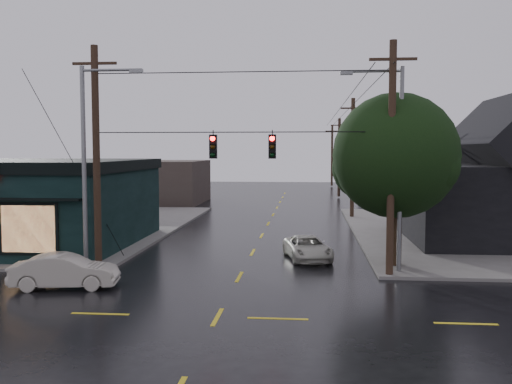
# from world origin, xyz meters

# --- Properties ---
(ground_plane) EXTENTS (160.00, 160.00, 0.00)m
(ground_plane) POSITION_xyz_m (0.00, 0.00, 0.00)
(ground_plane) COLOR black
(ne_building) EXTENTS (12.60, 11.60, 8.75)m
(ne_building) POSITION_xyz_m (15.00, 17.00, 4.47)
(ne_building) COLOR black
(ne_building) RESTS_ON ground
(corner_tree) EXTENTS (5.83, 5.83, 8.03)m
(corner_tree) POSITION_xyz_m (7.00, 8.64, 5.24)
(corner_tree) COLOR black
(corner_tree) RESTS_ON ground
(utility_pole_nw) EXTENTS (2.00, 0.32, 10.15)m
(utility_pole_nw) POSITION_xyz_m (-6.50, 6.50, 0.00)
(utility_pole_nw) COLOR black
(utility_pole_nw) RESTS_ON ground
(utility_pole_ne) EXTENTS (2.00, 0.32, 10.15)m
(utility_pole_ne) POSITION_xyz_m (6.50, 6.50, 0.00)
(utility_pole_ne) COLOR black
(utility_pole_ne) RESTS_ON ground
(utility_pole_far_a) EXTENTS (2.00, 0.32, 9.65)m
(utility_pole_far_a) POSITION_xyz_m (6.50, 28.00, 0.00)
(utility_pole_far_a) COLOR black
(utility_pole_far_a) RESTS_ON ground
(utility_pole_far_b) EXTENTS (2.00, 0.32, 9.15)m
(utility_pole_far_b) POSITION_xyz_m (6.50, 48.00, 0.00)
(utility_pole_far_b) COLOR black
(utility_pole_far_b) RESTS_ON ground
(utility_pole_far_c) EXTENTS (2.00, 0.32, 9.15)m
(utility_pole_far_c) POSITION_xyz_m (6.50, 68.00, 0.00)
(utility_pole_far_c) COLOR black
(utility_pole_far_c) RESTS_ON ground
(span_signal_assembly) EXTENTS (13.00, 0.48, 1.23)m
(span_signal_assembly) POSITION_xyz_m (0.10, 6.50, 5.70)
(span_signal_assembly) COLOR black
(span_signal_assembly) RESTS_ON ground
(streetlight_nw) EXTENTS (5.40, 0.30, 9.15)m
(streetlight_nw) POSITION_xyz_m (-6.80, 5.80, 0.00)
(streetlight_nw) COLOR slate
(streetlight_nw) RESTS_ON ground
(streetlight_ne) EXTENTS (5.40, 0.30, 9.15)m
(streetlight_ne) POSITION_xyz_m (7.00, 7.20, 0.00)
(streetlight_ne) COLOR slate
(streetlight_ne) RESTS_ON ground
(bg_building_west) EXTENTS (12.00, 10.00, 4.40)m
(bg_building_west) POSITION_xyz_m (-14.00, 40.00, 2.20)
(bg_building_west) COLOR #3B2F2B
(bg_building_west) RESTS_ON ground
(bg_building_east) EXTENTS (14.00, 12.00, 5.60)m
(bg_building_east) POSITION_xyz_m (16.00, 45.00, 2.80)
(bg_building_east) COLOR black
(bg_building_east) RESTS_ON ground
(sedan_cream) EXTENTS (4.36, 2.12, 1.38)m
(sedan_cream) POSITION_xyz_m (-6.70, 3.36, 0.69)
(sedan_cream) COLOR #B2AC9C
(sedan_cream) RESTS_ON ground
(suv_silver) EXTENTS (2.80, 4.54, 1.17)m
(suv_silver) POSITION_xyz_m (2.96, 10.28, 0.59)
(suv_silver) COLOR #BBBAAC
(suv_silver) RESTS_ON ground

